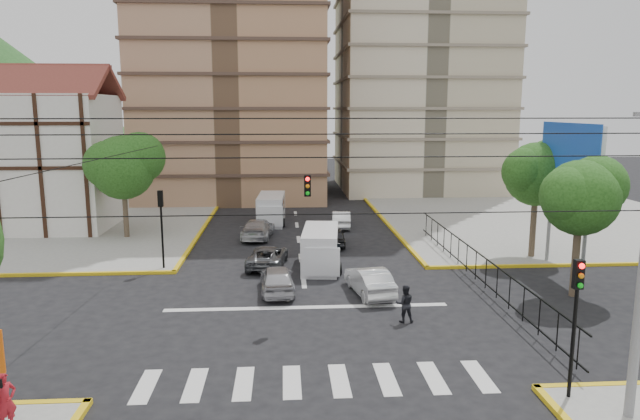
{
  "coord_description": "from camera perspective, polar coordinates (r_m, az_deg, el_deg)",
  "views": [
    {
      "loc": [
        -1.0,
        -23.74,
        9.0
      ],
      "look_at": [
        0.8,
        4.21,
        4.0
      ],
      "focal_mm": 32.0,
      "sensor_mm": 36.0,
      "label": 1
    }
  ],
  "objects": [
    {
      "name": "tree_tudor",
      "position": [
        41.39,
        -19.0,
        4.33
      ],
      "size": [
        5.39,
        4.4,
        7.43
      ],
      "color": "#473828",
      "rests_on": "ground"
    },
    {
      "name": "tree_park_a",
      "position": [
        29.62,
        24.75,
        1.44
      ],
      "size": [
        4.41,
        3.6,
        6.83
      ],
      "color": "#473828",
      "rests_on": "ground"
    },
    {
      "name": "car_grey_mid_left",
      "position": [
        33.06,
        -5.27,
        -4.62
      ],
      "size": [
        2.52,
        4.59,
        1.22
      ],
      "primitive_type": "imported",
      "rotation": [
        0.0,
        0.0,
        3.03
      ],
      "color": "#53565B",
      "rests_on": "ground"
    },
    {
      "name": "ground",
      "position": [
        25.41,
        -1.21,
        -10.63
      ],
      "size": [
        160.0,
        160.0,
        0.0
      ],
      "primitive_type": "plane",
      "color": "black",
      "rests_on": "ground"
    },
    {
      "name": "car_darkgrey_mid_right",
      "position": [
        37.85,
        1.4,
        -2.67
      ],
      "size": [
        1.67,
        3.73,
        1.25
      ],
      "primitive_type": "imported",
      "rotation": [
        0.0,
        0.0,
        3.09
      ],
      "color": "#252628",
      "rests_on": "ground"
    },
    {
      "name": "car_silver_front_left",
      "position": [
        28.48,
        -4.3,
        -6.87
      ],
      "size": [
        1.85,
        4.14,
        1.38
      ],
      "primitive_type": "imported",
      "rotation": [
        0.0,
        0.0,
        3.2
      ],
      "color": "#AAA9AE",
      "rests_on": "ground"
    },
    {
      "name": "traffic_light_hanging",
      "position": [
        21.95,
        -1.04,
        2.0
      ],
      "size": [
        18.0,
        9.12,
        0.92
      ],
      "color": "black",
      "rests_on": "ground"
    },
    {
      "name": "tudor_building",
      "position": [
        47.44,
        -26.06,
        4.57
      ],
      "size": [
        10.8,
        8.05,
        12.23
      ],
      "color": "silver",
      "rests_on": "ground"
    },
    {
      "name": "crosswalk_stripes",
      "position": [
        19.91,
        -0.43,
        -16.73
      ],
      "size": [
        12.0,
        2.4,
        0.01
      ],
      "primitive_type": "cube",
      "color": "silver",
      "rests_on": "ground"
    },
    {
      "name": "car_silver_rear_left",
      "position": [
        40.23,
        -6.24,
        -1.86
      ],
      "size": [
        2.45,
        4.94,
        1.38
      ],
      "primitive_type": "imported",
      "rotation": [
        0.0,
        0.0,
        3.03
      ],
      "color": "#B2B3B7",
      "rests_on": "ground"
    },
    {
      "name": "tree_park_c",
      "position": [
        36.25,
        20.97,
        3.65
      ],
      "size": [
        4.65,
        3.8,
        7.25
      ],
      "color": "#473828",
      "rests_on": "ground"
    },
    {
      "name": "park_fence",
      "position": [
        31.28,
        15.24,
        -6.97
      ],
      "size": [
        0.1,
        22.5,
        1.66
      ],
      "primitive_type": null,
      "color": "black",
      "rests_on": "ground"
    },
    {
      "name": "traffic_light_se",
      "position": [
        19.14,
        24.21,
        -8.72
      ],
      "size": [
        0.28,
        0.22,
        4.4
      ],
      "color": "black",
      "rests_on": "ground"
    },
    {
      "name": "car_white_rear_right",
      "position": [
        43.67,
        2.16,
        -0.92
      ],
      "size": [
        1.72,
        3.99,
        1.28
      ],
      "primitive_type": "imported",
      "rotation": [
        0.0,
        0.0,
        3.04
      ],
      "color": "white",
      "rests_on": "ground"
    },
    {
      "name": "sidewalk_ne",
      "position": [
        49.33,
        21.58,
        -1.02
      ],
      "size": [
        26.0,
        26.0,
        0.15
      ],
      "primitive_type": "cube",
      "color": "gray",
      "rests_on": "ground"
    },
    {
      "name": "sidewalk_nw",
      "position": [
        48.51,
        -26.68,
        -1.57
      ],
      "size": [
        26.0,
        26.0,
        0.15
      ],
      "primitive_type": "cube",
      "color": "gray",
      "rests_on": "ground"
    },
    {
      "name": "van_right_lane",
      "position": [
        32.41,
        0.08,
        -4.01
      ],
      "size": [
        2.45,
        5.14,
        2.23
      ],
      "rotation": [
        0.0,
        0.0,
        -0.11
      ],
      "color": "silver",
      "rests_on": "ground"
    },
    {
      "name": "stop_line",
      "position": [
        26.53,
        -1.33,
        -9.7
      ],
      "size": [
        13.0,
        0.4,
        0.01
      ],
      "primitive_type": "cube",
      "color": "silver",
      "rests_on": "ground"
    },
    {
      "name": "van_left_lane",
      "position": [
        45.09,
        -4.9,
        -0.01
      ],
      "size": [
        2.21,
        5.11,
        2.26
      ],
      "rotation": [
        0.0,
        0.0,
        -0.05
      ],
      "color": "silver",
      "rests_on": "ground"
    },
    {
      "name": "pedestrian_crosswalk",
      "position": [
        24.82,
        8.47,
        -9.25
      ],
      "size": [
        0.81,
        0.64,
        1.63
      ],
      "primitive_type": "imported",
      "rotation": [
        0.0,
        0.0,
        3.11
      ],
      "color": "black",
      "rests_on": "ground"
    },
    {
      "name": "billboard",
      "position": [
        33.65,
        23.73,
        4.15
      ],
      "size": [
        0.36,
        6.2,
        8.1
      ],
      "color": "slate",
      "rests_on": "ground"
    },
    {
      "name": "car_white_front_right",
      "position": [
        28.19,
        4.97,
        -7.07
      ],
      "size": [
        2.11,
        4.35,
        1.38
      ],
      "primitive_type": "imported",
      "rotation": [
        0.0,
        0.0,
        3.3
      ],
      "color": "white",
      "rests_on": "ground"
    },
    {
      "name": "pedestrian_sw_corner",
      "position": [
        18.77,
        -28.97,
        -16.43
      ],
      "size": [
        0.71,
        0.74,
        1.71
      ],
      "primitive_type": "imported",
      "rotation": [
        0.0,
        0.0,
        0.89
      ],
      "color": "#AB1A25",
      "rests_on": "sidewalk_sw"
    },
    {
      "name": "traffic_light_nw",
      "position": [
        32.8,
        -15.59,
        -0.6
      ],
      "size": [
        0.28,
        0.22,
        4.4
      ],
      "color": "black",
      "rests_on": "ground"
    }
  ]
}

